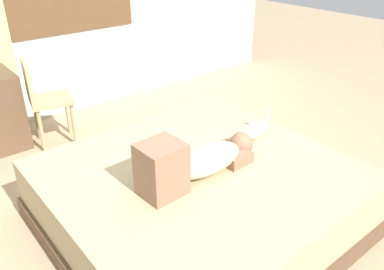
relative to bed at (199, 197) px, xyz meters
name	(u,v)px	position (x,y,z in m)	size (l,w,h in m)	color
ground_plane	(193,215)	(0.02, 0.09, -0.23)	(16.00, 16.00, 0.00)	tan
bed	(199,197)	(0.00, 0.00, 0.00)	(1.98, 1.90, 0.46)	brown
person_lying	(196,161)	(-0.07, -0.05, 0.35)	(0.94, 0.29, 0.34)	#CCB299
cat	(253,131)	(0.61, 0.07, 0.30)	(0.36, 0.13, 0.21)	silver
chair_by_desk	(43,96)	(-0.37, 1.87, 0.28)	(0.45, 0.45, 0.86)	tan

